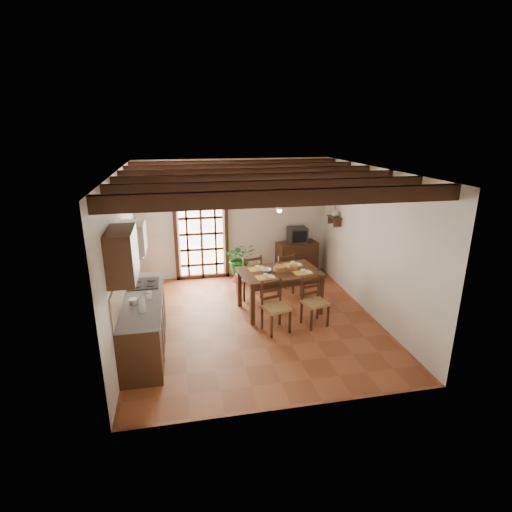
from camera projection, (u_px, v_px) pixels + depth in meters
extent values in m
plane|color=brown|center=(255.00, 321.00, 7.53)|extent=(5.00, 5.00, 0.00)
cube|color=silver|center=(235.00, 219.00, 9.43)|extent=(4.50, 0.02, 2.80)
cube|color=silver|center=(295.00, 311.00, 4.77)|extent=(4.50, 0.02, 2.80)
cube|color=silver|center=(123.00, 258.00, 6.68)|extent=(0.02, 5.00, 2.80)
cube|color=silver|center=(372.00, 243.00, 7.51)|extent=(0.02, 5.00, 2.80)
cube|color=white|center=(255.00, 170.00, 6.66)|extent=(4.50, 5.00, 0.02)
cube|color=black|center=(289.00, 198.00, 4.74)|extent=(4.50, 0.14, 0.20)
cube|color=black|center=(272.00, 187.00, 5.52)|extent=(4.50, 0.14, 0.20)
cube|color=black|center=(260.00, 180.00, 6.30)|extent=(4.50, 0.14, 0.20)
cube|color=black|center=(250.00, 174.00, 7.09)|extent=(4.50, 0.14, 0.20)
cube|color=black|center=(243.00, 169.00, 7.87)|extent=(4.50, 0.14, 0.20)
cube|color=black|center=(236.00, 165.00, 8.65)|extent=(4.50, 0.14, 0.20)
cube|color=white|center=(201.00, 233.00, 9.36)|extent=(1.01, 0.02, 2.11)
cube|color=#341D10|center=(199.00, 185.00, 8.96)|extent=(1.26, 0.10, 0.08)
cube|color=#341D10|center=(176.00, 235.00, 9.21)|extent=(0.08, 0.10, 2.28)
cube|color=#341D10|center=(226.00, 232.00, 9.43)|extent=(0.08, 0.10, 2.28)
cube|color=#341D10|center=(201.00, 234.00, 9.30)|extent=(1.01, 0.03, 2.02)
cube|color=#341D10|center=(144.00, 324.00, 6.48)|extent=(0.60, 2.20, 0.88)
cube|color=slate|center=(142.00, 298.00, 6.33)|extent=(0.64, 2.25, 0.04)
cube|color=tan|center=(122.00, 286.00, 6.21)|extent=(0.02, 2.20, 0.50)
cube|color=#341D10|center=(122.00, 255.00, 5.36)|extent=(0.35, 0.80, 0.70)
cube|color=white|center=(133.00, 238.00, 6.56)|extent=(0.38, 0.60, 0.50)
cube|color=silver|center=(135.00, 253.00, 6.65)|extent=(0.32, 0.55, 0.04)
cube|color=black|center=(144.00, 284.00, 6.84)|extent=(0.50, 0.55, 0.02)
cylinder|color=white|center=(142.00, 305.00, 5.79)|extent=(0.11, 0.11, 0.24)
cylinder|color=silver|center=(134.00, 302.00, 6.06)|extent=(0.14, 0.14, 0.10)
cube|color=#382012|center=(280.00, 272.00, 7.73)|extent=(1.63, 1.16, 0.05)
cube|color=#382012|center=(280.00, 276.00, 7.76)|extent=(1.47, 1.05, 0.11)
cube|color=#382012|center=(302.00, 280.00, 8.45)|extent=(0.09, 0.09, 0.77)
cube|color=#382012|center=(239.00, 288.00, 8.03)|extent=(0.09, 0.09, 0.77)
cube|color=#382012|center=(321.00, 296.00, 7.69)|extent=(0.09, 0.09, 0.77)
cube|color=#382012|center=(252.00, 305.00, 7.27)|extent=(0.09, 0.09, 0.77)
cube|color=#A87E47|center=(276.00, 308.00, 7.01)|extent=(0.53, 0.51, 0.05)
cube|color=#341D10|center=(271.00, 292.00, 7.08)|extent=(0.42, 0.16, 0.47)
cube|color=#341D10|center=(276.00, 319.00, 7.08)|extent=(0.50, 0.49, 0.46)
cube|color=#A87E47|center=(315.00, 303.00, 7.24)|extent=(0.50, 0.49, 0.05)
cube|color=#341D10|center=(310.00, 288.00, 7.31)|extent=(0.41, 0.14, 0.45)
cube|color=#341D10|center=(314.00, 314.00, 7.31)|extent=(0.48, 0.46, 0.44)
cube|color=#A87E47|center=(249.00, 276.00, 8.43)|extent=(0.54, 0.52, 0.05)
cube|color=#341D10|center=(252.00, 268.00, 8.20)|extent=(0.44, 0.15, 0.49)
cube|color=#341D10|center=(249.00, 286.00, 8.51)|extent=(0.51, 0.50, 0.48)
cube|color=#A87E47|center=(282.00, 273.00, 8.67)|extent=(0.52, 0.50, 0.05)
cube|color=#341D10|center=(286.00, 265.00, 8.45)|extent=(0.42, 0.15, 0.47)
cube|color=#341D10|center=(282.00, 283.00, 8.74)|extent=(0.49, 0.48, 0.46)
cube|color=gold|center=(263.00, 273.00, 7.41)|extent=(0.35, 0.26, 0.01)
cube|color=gold|center=(302.00, 270.00, 7.55)|extent=(0.35, 0.26, 0.01)
cube|color=gold|center=(258.00, 265.00, 7.85)|extent=(0.35, 0.26, 0.01)
cube|color=gold|center=(295.00, 262.00, 7.99)|extent=(0.35, 0.26, 0.01)
cylinder|color=olive|center=(280.00, 265.00, 7.69)|extent=(0.24, 0.24, 0.10)
imported|color=white|center=(266.00, 270.00, 7.68)|extent=(0.24, 0.24, 0.05)
cube|color=#341D10|center=(297.00, 258.00, 9.75)|extent=(1.02, 0.56, 0.82)
cube|color=black|center=(297.00, 235.00, 9.56)|extent=(0.43, 0.39, 0.37)
cube|color=black|center=(300.00, 237.00, 9.39)|extent=(0.34, 0.02, 0.27)
cube|color=white|center=(296.00, 202.00, 9.58)|extent=(0.25, 0.03, 0.32)
cone|color=maroon|center=(240.00, 277.00, 9.41)|extent=(0.37, 0.37, 0.22)
imported|color=#144C19|center=(240.00, 258.00, 9.27)|extent=(1.85, 1.60, 2.00)
cube|color=#341D10|center=(335.00, 217.00, 8.94)|extent=(0.20, 0.42, 0.03)
cube|color=#341D10|center=(337.00, 223.00, 8.81)|extent=(0.18, 0.03, 0.18)
cube|color=#341D10|center=(332.00, 219.00, 9.12)|extent=(0.18, 0.03, 0.18)
imported|color=#B2BFB2|center=(335.00, 213.00, 8.91)|extent=(0.15, 0.15, 0.15)
sphere|color=gold|center=(336.00, 204.00, 8.84)|extent=(0.14, 0.14, 0.14)
cylinder|color=#144C19|center=(335.00, 210.00, 8.89)|extent=(0.01, 0.01, 0.28)
cube|color=brown|center=(340.00, 195.00, 8.80)|extent=(0.03, 0.32, 0.32)
cube|color=#C3B292|center=(339.00, 195.00, 8.79)|extent=(0.01, 0.26, 0.26)
cylinder|color=black|center=(280.00, 186.00, 7.31)|extent=(0.01, 0.01, 0.70)
cone|color=beige|center=(280.00, 206.00, 7.43)|extent=(0.36, 0.36, 0.14)
sphere|color=#FFD88C|center=(280.00, 210.00, 7.45)|extent=(0.09, 0.09, 0.09)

